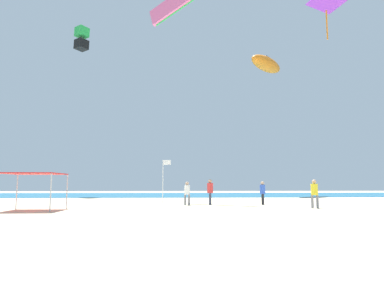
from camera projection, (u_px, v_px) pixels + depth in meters
ground at (180, 214)px, 18.30m from camera, size 110.00×110.00×0.10m
ocean_strip at (176, 195)px, 47.99m from camera, size 110.00×20.42×0.03m
canopy_tent at (34, 175)px, 20.17m from camera, size 3.16×2.97×2.17m
person_near_tent at (263, 191)px, 25.37m from camera, size 0.41×0.44×1.72m
person_leftmost at (314, 191)px, 21.68m from camera, size 0.48×0.43×1.81m
person_central at (210, 190)px, 25.45m from camera, size 0.45×0.50×1.88m
person_far_shore at (187, 191)px, 24.80m from camera, size 0.43×0.40×1.69m
banner_flag at (164, 177)px, 25.69m from camera, size 0.61×0.06×3.32m
kite_inflatable_orange at (266, 64)px, 47.89m from camera, size 6.61×6.49×2.74m
kite_parafoil_pink at (175, 3)px, 34.06m from camera, size 5.37×3.86×3.80m
kite_box_green at (82, 39)px, 47.68m from camera, size 2.12×2.12×3.18m
kite_diamond_purple at (326, 4)px, 32.10m from camera, size 3.07×3.13×4.00m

